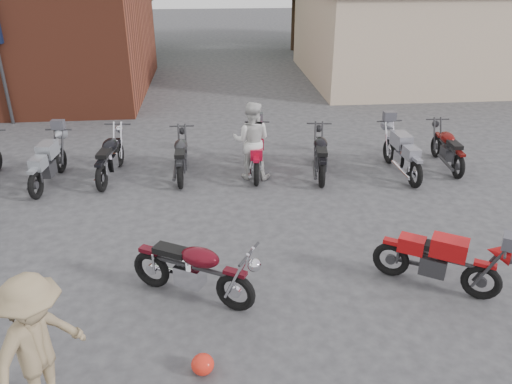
{
  "coord_description": "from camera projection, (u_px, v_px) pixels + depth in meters",
  "views": [
    {
      "loc": [
        -0.58,
        -5.5,
        4.75
      ],
      "look_at": [
        0.15,
        2.48,
        0.9
      ],
      "focal_mm": 35.0,
      "sensor_mm": 36.0,
      "label": 1
    }
  ],
  "objects": [
    {
      "name": "person_light",
      "position": [
        252.0,
        141.0,
        11.33
      ],
      "size": [
        1.0,
        0.86,
        1.8
      ],
      "primitive_type": "imported",
      "rotation": [
        0.0,
        0.0,
        2.92
      ],
      "color": "silver",
      "rests_on": "ground"
    },
    {
      "name": "person_tan",
      "position": [
        39.0,
        348.0,
        5.35
      ],
      "size": [
        1.18,
        1.36,
        1.83
      ],
      "primitive_type": "imported",
      "rotation": [
        0.0,
        0.0,
        1.05
      ],
      "color": "#947E5B",
      "rests_on": "ground"
    },
    {
      "name": "ground",
      "position": [
        262.0,
        325.0,
        7.04
      ],
      "size": [
        90.0,
        90.0,
        0.0
      ],
      "primitive_type": "plane",
      "color": "#353538"
    },
    {
      "name": "vintage_motorcycle",
      "position": [
        194.0,
        266.0,
        7.35
      ],
      "size": [
        2.06,
        1.53,
        1.16
      ],
      "primitive_type": null,
      "rotation": [
        0.0,
        0.0,
        -0.5
      ],
      "color": "#510A14",
      "rests_on": "ground"
    },
    {
      "name": "row_bike_5",
      "position": [
        320.0,
        152.0,
        11.63
      ],
      "size": [
        0.9,
        1.98,
        1.11
      ],
      "primitive_type": null,
      "rotation": [
        0.0,
        0.0,
        1.43
      ],
      "color": "black",
      "rests_on": "ground"
    },
    {
      "name": "row_bike_2",
      "position": [
        110.0,
        154.0,
        11.46
      ],
      "size": [
        0.85,
        2.03,
        1.15
      ],
      "primitive_type": null,
      "rotation": [
        0.0,
        0.0,
        1.47
      ],
      "color": "black",
      "rests_on": "ground"
    },
    {
      "name": "row_bike_3",
      "position": [
        181.0,
        154.0,
        11.56
      ],
      "size": [
        0.62,
        1.86,
        1.07
      ],
      "primitive_type": null,
      "rotation": [
        0.0,
        0.0,
        1.57
      ],
      "color": "#242426",
      "rests_on": "ground"
    },
    {
      "name": "row_bike_7",
      "position": [
        448.0,
        146.0,
        12.05
      ],
      "size": [
        0.7,
        1.88,
        1.07
      ],
      "primitive_type": null,
      "rotation": [
        0.0,
        0.0,
        1.52
      ],
      "color": "#580D0B",
      "rests_on": "ground"
    },
    {
      "name": "row_bike_6",
      "position": [
        402.0,
        151.0,
        11.63
      ],
      "size": [
        0.78,
        2.04,
        1.16
      ],
      "primitive_type": null,
      "rotation": [
        0.0,
        0.0,
        1.63
      ],
      "color": "gray",
      "rests_on": "ground"
    },
    {
      "name": "helmet",
      "position": [
        203.0,
        364.0,
        6.19
      ],
      "size": [
        0.33,
        0.33,
        0.27
      ],
      "primitive_type": "ellipsoid",
      "rotation": [
        0.0,
        0.0,
        -0.16
      ],
      "color": "red",
      "rests_on": "ground"
    },
    {
      "name": "row_bike_4",
      "position": [
        257.0,
        151.0,
        11.71
      ],
      "size": [
        0.82,
        1.98,
        1.12
      ],
      "primitive_type": null,
      "rotation": [
        0.0,
        0.0,
        1.47
      ],
      "color": "#AE0E2A",
      "rests_on": "ground"
    },
    {
      "name": "sportbike",
      "position": [
        439.0,
        258.0,
        7.63
      ],
      "size": [
        1.91,
        1.52,
        1.08
      ],
      "primitive_type": null,
      "rotation": [
        0.0,
        0.0,
        -0.56
      ],
      "color": "#B30E10",
      "rests_on": "ground"
    },
    {
      "name": "row_bike_1",
      "position": [
        47.0,
        161.0,
        11.12
      ],
      "size": [
        0.84,
        2.01,
        1.13
      ],
      "primitive_type": null,
      "rotation": [
        0.0,
        0.0,
        1.47
      ],
      "color": "gray",
      "rests_on": "ground"
    },
    {
      "name": "stucco_building",
      "position": [
        431.0,
        34.0,
        20.45
      ],
      "size": [
        10.0,
        8.0,
        3.5
      ],
      "primitive_type": "cube",
      "color": "tan",
      "rests_on": "ground"
    }
  ]
}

